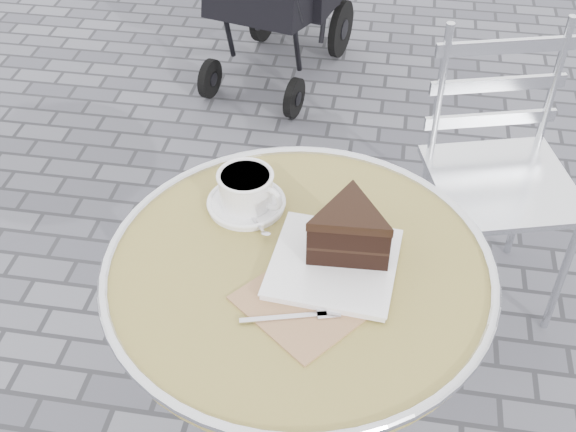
% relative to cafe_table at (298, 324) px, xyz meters
% --- Properties ---
extents(cafe_table, '(0.72, 0.72, 0.74)m').
position_rel_cafe_table_xyz_m(cafe_table, '(0.00, 0.00, 0.00)').
color(cafe_table, silver).
rests_on(cafe_table, ground).
extents(cappuccino_set, '(0.16, 0.17, 0.08)m').
position_rel_cafe_table_xyz_m(cappuccino_set, '(-0.13, 0.15, 0.20)').
color(cappuccino_set, white).
rests_on(cappuccino_set, cafe_table).
extents(cake_plate_set, '(0.31, 0.37, 0.12)m').
position_rel_cafe_table_xyz_m(cake_plate_set, '(0.08, 0.02, 0.22)').
color(cake_plate_set, '#9E7256').
rests_on(cake_plate_set, cafe_table).
extents(bistro_chair, '(0.46, 0.46, 0.83)m').
position_rel_cafe_table_xyz_m(bistro_chair, '(0.43, 0.77, -0.05)').
color(bistro_chair, silver).
rests_on(bistro_chair, ground).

